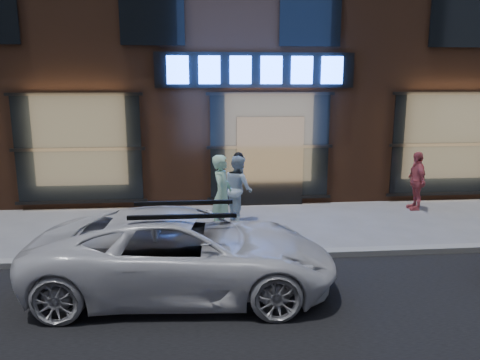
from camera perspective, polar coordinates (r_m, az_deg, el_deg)
The scene contains 7 objects.
ground at distance 9.21m, azimuth 7.38°, elevation -9.28°, with size 90.00×90.00×0.00m, color slate.
curb at distance 9.19m, azimuth 7.39°, elevation -8.93°, with size 60.00×0.25×0.12m, color gray.
storefront_building at distance 16.57m, azimuth 1.57°, elevation 18.29°, with size 30.20×8.28×10.30m.
man_bowtie at distance 10.26m, azimuth -2.19°, elevation -1.80°, with size 0.64×0.42×1.76m, color #BCF7CD.
man_cap at distance 11.22m, azimuth -0.19°, elevation -0.99°, with size 0.78×0.61×1.61m, color silver.
passerby at distance 13.08m, azimuth 20.71°, elevation -0.08°, with size 0.90×0.38×1.54m, color #C25057.
white_suv at distance 7.53m, azimuth -6.82°, elevation -8.79°, with size 2.20×4.77×1.33m, color silver.
Camera 1 is at (-1.95, -8.37, 3.32)m, focal length 35.00 mm.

